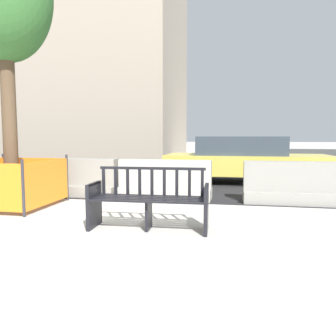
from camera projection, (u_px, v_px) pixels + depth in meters
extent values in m
plane|color=#B7B2A8|center=(76.00, 242.00, 4.11)|extent=(200.00, 200.00, 0.00)
cube|color=black|center=(179.00, 172.00, 12.63)|extent=(120.00, 12.00, 0.01)
cube|color=black|center=(94.00, 205.00, 4.81)|extent=(0.07, 0.51, 0.66)
cube|color=black|center=(206.00, 209.00, 4.55)|extent=(0.07, 0.51, 0.66)
cube|color=black|center=(149.00, 214.00, 4.69)|extent=(0.05, 0.33, 0.45)
cube|color=black|center=(145.00, 202.00, 4.44)|extent=(1.60, 0.12, 0.02)
cube|color=black|center=(147.00, 200.00, 4.56)|extent=(1.60, 0.12, 0.02)
cube|color=black|center=(149.00, 199.00, 4.67)|extent=(1.60, 0.12, 0.02)
cube|color=black|center=(150.00, 197.00, 4.78)|extent=(1.60, 0.12, 0.02)
cube|color=black|center=(152.00, 196.00, 4.90)|extent=(1.60, 0.12, 0.02)
cube|color=black|center=(152.00, 168.00, 4.87)|extent=(1.60, 0.08, 0.04)
cube|color=black|center=(104.00, 181.00, 5.00)|extent=(0.04, 0.03, 0.38)
cube|color=black|center=(116.00, 182.00, 4.97)|extent=(0.04, 0.03, 0.38)
cube|color=black|center=(128.00, 182.00, 4.94)|extent=(0.04, 0.03, 0.38)
cube|color=black|center=(140.00, 182.00, 4.92)|extent=(0.04, 0.03, 0.38)
cube|color=black|center=(152.00, 182.00, 4.89)|extent=(0.04, 0.03, 0.38)
cube|color=black|center=(164.00, 183.00, 4.86)|extent=(0.04, 0.03, 0.38)
cube|color=black|center=(177.00, 183.00, 4.83)|extent=(0.04, 0.03, 0.38)
cube|color=black|center=(189.00, 183.00, 4.80)|extent=(0.04, 0.03, 0.38)
cube|color=black|center=(202.00, 183.00, 4.77)|extent=(0.04, 0.03, 0.38)
cube|color=black|center=(93.00, 184.00, 4.76)|extent=(0.06, 0.46, 0.03)
cube|color=black|center=(206.00, 186.00, 4.51)|extent=(0.06, 0.46, 0.03)
cube|color=#ADA89E|center=(165.00, 193.00, 7.09)|extent=(2.02, 0.73, 0.24)
cube|color=#ADA89E|center=(165.00, 174.00, 7.05)|extent=(2.01, 0.35, 0.60)
cube|color=gray|center=(75.00, 190.00, 7.52)|extent=(2.00, 0.68, 0.24)
cube|color=gray|center=(74.00, 172.00, 7.48)|extent=(2.00, 0.30, 0.60)
cube|color=gray|center=(294.00, 197.00, 6.58)|extent=(2.00, 0.68, 0.24)
cube|color=gray|center=(295.00, 177.00, 6.54)|extent=(2.00, 0.30, 0.60)
cylinder|color=brown|center=(9.00, 121.00, 6.15)|extent=(0.26, 0.26, 3.26)
cylinder|color=#2D2D33|center=(23.00, 188.00, 5.39)|extent=(0.05, 0.05, 0.96)
cylinder|color=#2D2D33|center=(4.00, 176.00, 7.12)|extent=(0.05, 0.05, 0.96)
cylinder|color=#2D2D33|center=(67.00, 178.00, 6.84)|extent=(0.05, 0.05, 0.96)
cube|color=orange|center=(35.00, 177.00, 6.98)|extent=(1.49, 0.03, 0.81)
cube|color=orange|center=(48.00, 182.00, 6.12)|extent=(0.03, 1.49, 0.81)
cube|color=#DBC64C|center=(246.00, 164.00, 9.57)|extent=(4.65, 1.87, 0.56)
cube|color=#38424C|center=(240.00, 146.00, 9.55)|extent=(2.47, 1.65, 0.53)
cylinder|color=black|center=(292.00, 170.00, 10.19)|extent=(0.64, 0.22, 0.64)
cylinder|color=black|center=(305.00, 176.00, 8.46)|extent=(0.64, 0.22, 0.64)
cylinder|color=black|center=(200.00, 168.00, 10.72)|extent=(0.64, 0.22, 0.64)
cylinder|color=black|center=(194.00, 174.00, 8.99)|extent=(0.64, 0.22, 0.64)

